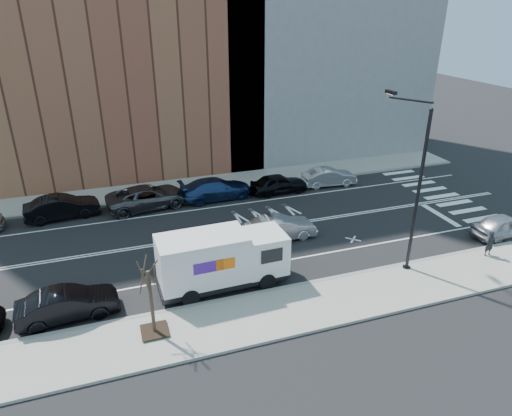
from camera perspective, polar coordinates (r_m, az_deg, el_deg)
ground at (r=29.82m, az=-1.19°, el=-2.86°), size 120.00×120.00×0.00m
sidewalk_near at (r=22.79m, az=5.71°, el=-12.30°), size 44.00×3.60×0.15m
sidewalk_far at (r=37.55m, az=-5.29°, el=3.08°), size 44.00×3.60×0.15m
curb_near at (r=24.12m, az=3.95°, el=-9.89°), size 44.00×0.25×0.17m
curb_far at (r=35.92m, az=-4.59°, el=2.11°), size 44.00×0.25×0.17m
crosswalk at (r=37.42m, az=22.85°, el=0.98°), size 3.00×14.00×0.01m
road_markings at (r=29.82m, az=-1.19°, el=-2.85°), size 40.00×8.60×0.01m
bldg_brick at (r=40.98m, az=-19.99°, el=19.32°), size 26.00×10.00×22.00m
bldg_concrete at (r=45.51m, az=7.86°, el=23.35°), size 20.00×10.00×26.00m
streetlight at (r=25.20m, az=19.10°, el=3.11°), size 0.44×4.02×9.34m
street_tree at (r=20.86m, az=-12.86°, el=-12.11°), size 1.20×1.20×3.75m
fedex_van at (r=23.58m, az=-4.34°, el=-6.37°), size 6.81×2.56×3.08m
far_parked_b at (r=33.97m, az=-23.07°, el=0.10°), size 5.04×2.21×1.61m
far_parked_c at (r=33.80m, az=-13.37°, el=1.36°), size 6.14×3.45×1.62m
far_parked_d at (r=34.50m, az=-5.02°, el=2.42°), size 5.62×2.53×1.60m
far_parked_e at (r=35.54m, az=2.84°, el=3.07°), size 4.50×1.93×1.51m
far_parked_f at (r=37.44m, az=9.10°, el=3.87°), size 4.49×1.84×1.45m
driving_sedan at (r=28.54m, az=3.00°, el=-2.52°), size 4.60×1.70×1.50m
near_parked_rear_a at (r=23.47m, az=-22.46°, el=-11.08°), size 4.68×1.96×1.50m
near_parked_front at (r=32.84m, az=28.58°, el=-1.94°), size 4.38×1.91×1.47m
pedestrian at (r=29.64m, az=27.22°, el=-3.96°), size 0.58×0.40×1.56m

